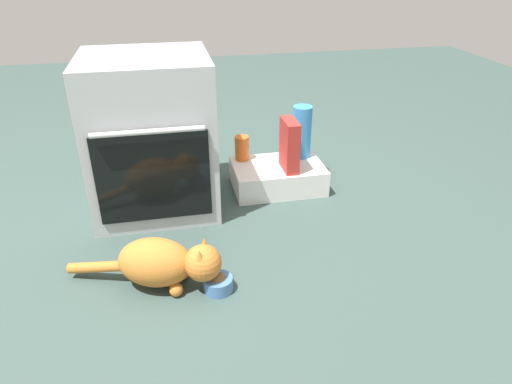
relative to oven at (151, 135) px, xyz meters
name	(u,v)px	position (x,y,z in m)	size (l,w,h in m)	color
ground	(157,247)	(-0.02, -0.41, -0.39)	(8.00, 8.00, 0.00)	#384C47
oven	(151,135)	(0.00, 0.00, 0.00)	(0.61, 0.62, 0.79)	#B7BABF
pantry_cabinet	(278,176)	(0.67, 0.05, -0.32)	(0.50, 0.34, 0.14)	white
food_bowl	(218,283)	(0.22, -0.77, -0.36)	(0.12, 0.12, 0.08)	#4C7AB7
cat	(165,262)	(0.02, -0.70, -0.28)	(0.63, 0.29, 0.22)	#C6752D
cereal_box	(289,145)	(0.72, -0.01, -0.11)	(0.07, 0.18, 0.28)	#B72D28
sauce_jar	(242,148)	(0.49, 0.16, -0.18)	(0.08, 0.08, 0.14)	#D16023
water_bottle	(302,132)	(0.83, 0.14, -0.10)	(0.11, 0.11, 0.30)	#388CD1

